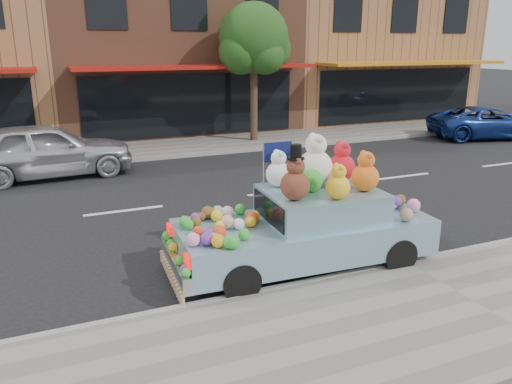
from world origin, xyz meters
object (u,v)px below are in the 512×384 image
street_tree (254,44)px  car_blue (488,122)px  car_silver (47,150)px  art_car (306,222)px

street_tree → car_blue: street_tree is taller
street_tree → car_blue: (9.14, -2.85, -3.05)m
street_tree → car_silver: bearing=-161.1°
art_car → street_tree: bearing=74.5°
street_tree → art_car: (-3.58, -10.79, -2.89)m
street_tree → car_silver: street_tree is taller
street_tree → car_silver: 8.46m
street_tree → car_silver: (-7.52, -2.57, -2.89)m
car_blue → street_tree: bearing=88.8°
street_tree → art_car: size_ratio=1.14×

